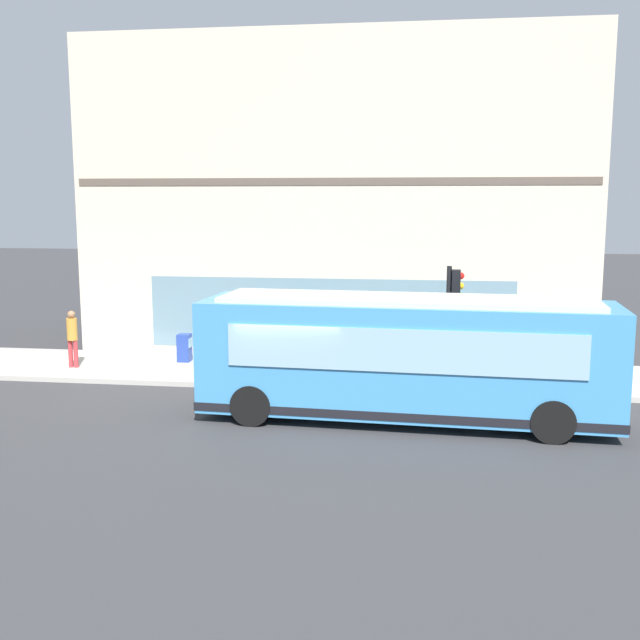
# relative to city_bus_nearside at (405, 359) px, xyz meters

# --- Properties ---
(ground) EXTENTS (120.00, 120.00, 0.00)m
(ground) POSITION_rel_city_bus_nearside_xyz_m (-0.13, 2.74, -1.55)
(ground) COLOR #38383A
(sidewalk_curb) EXTENTS (4.07, 40.00, 0.15)m
(sidewalk_curb) POSITION_rel_city_bus_nearside_xyz_m (4.51, 2.74, -1.48)
(sidewalk_curb) COLOR #B2ADA3
(sidewalk_curb) RESTS_ON ground
(building_corner) EXTENTS (7.22, 17.44, 10.84)m
(building_corner) POSITION_rel_city_bus_nearside_xyz_m (10.12, 2.74, 3.86)
(building_corner) COLOR beige
(building_corner) RESTS_ON ground
(city_bus_nearside) EXTENTS (3.07, 10.16, 3.07)m
(city_bus_nearside) POSITION_rel_city_bus_nearside_xyz_m (0.00, 0.00, 0.00)
(city_bus_nearside) COLOR #3F8CC6
(city_bus_nearside) RESTS_ON ground
(traffic_light_near_corner) EXTENTS (0.32, 0.49, 3.42)m
(traffic_light_near_corner) POSITION_rel_city_bus_nearside_xyz_m (3.08, -1.23, 0.98)
(traffic_light_near_corner) COLOR black
(traffic_light_near_corner) RESTS_ON sidewalk_curb
(fire_hydrant) EXTENTS (0.35, 0.35, 0.74)m
(fire_hydrant) POSITION_rel_city_bus_nearside_xyz_m (3.44, 2.09, -1.04)
(fire_hydrant) COLOR gold
(fire_hydrant) RESTS_ON sidewalk_curb
(pedestrian_near_hydrant) EXTENTS (0.32, 0.32, 1.80)m
(pedestrian_near_hydrant) POSITION_rel_city_bus_nearside_xyz_m (3.87, 10.50, -0.36)
(pedestrian_near_hydrant) COLOR #B23338
(pedestrian_near_hydrant) RESTS_ON sidewalk_curb
(pedestrian_walking_along_curb) EXTENTS (0.32, 0.32, 1.81)m
(pedestrian_walking_along_curb) POSITION_rel_city_bus_nearside_xyz_m (5.81, 4.07, -0.35)
(pedestrian_walking_along_curb) COLOR #3359A5
(pedestrian_walking_along_curb) RESTS_ON sidewalk_curb
(pedestrian_by_light_pole) EXTENTS (0.32, 0.32, 1.63)m
(pedestrian_by_light_pole) POSITION_rel_city_bus_nearside_xyz_m (5.75, -2.59, -0.47)
(pedestrian_by_light_pole) COLOR #3359A5
(pedestrian_by_light_pole) RESTS_ON sidewalk_curb
(pedestrian_near_building_entrance) EXTENTS (0.32, 0.32, 1.64)m
(pedestrian_near_building_entrance) POSITION_rel_city_bus_nearside_xyz_m (5.96, 1.88, -0.46)
(pedestrian_near_building_entrance) COLOR #99994C
(pedestrian_near_building_entrance) RESTS_ON sidewalk_curb
(newspaper_vending_box) EXTENTS (0.44, 0.42, 0.90)m
(newspaper_vending_box) POSITION_rel_city_bus_nearside_xyz_m (5.22, 7.31, -0.95)
(newspaper_vending_box) COLOR #263F99
(newspaper_vending_box) RESTS_ON sidewalk_curb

